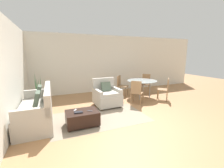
% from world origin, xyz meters
% --- Properties ---
extents(ground_plane, '(20.00, 20.00, 0.00)m').
position_xyz_m(ground_plane, '(0.00, 0.00, 0.00)').
color(ground_plane, '#A3754C').
extents(wall_back, '(12.00, 0.06, 2.75)m').
position_xyz_m(wall_back, '(0.00, 3.81, 1.38)').
color(wall_back, silver).
rests_on(wall_back, ground_plane).
extents(wall_left, '(0.06, 12.00, 2.75)m').
position_xyz_m(wall_left, '(-2.92, 1.50, 1.38)').
color(wall_left, silver).
rests_on(wall_left, ground_plane).
extents(area_rug, '(2.75, 1.62, 0.01)m').
position_xyz_m(area_rug, '(-0.73, 0.70, 0.00)').
color(area_rug, gray).
rests_on(area_rug, ground_plane).
extents(couch, '(0.82, 2.01, 0.97)m').
position_xyz_m(couch, '(-2.39, 1.09, 0.33)').
color(couch, '#B2ADA3').
rests_on(couch, ground_plane).
extents(armchair, '(0.89, 0.91, 0.98)m').
position_xyz_m(armchair, '(-0.17, 1.63, 0.37)').
color(armchair, '#B2ADA3').
rests_on(armchair, ground_plane).
extents(ottoman, '(0.82, 0.59, 0.38)m').
position_xyz_m(ottoman, '(-1.30, 0.42, 0.21)').
color(ottoman, black).
rests_on(ottoman, ground_plane).
extents(book_stack, '(0.22, 0.14, 0.03)m').
position_xyz_m(book_stack, '(-1.40, 0.36, 0.40)').
color(book_stack, black).
rests_on(book_stack, ottoman).
extents(tv_remote_primary, '(0.11, 0.14, 0.01)m').
position_xyz_m(tv_remote_primary, '(-1.45, 0.58, 0.39)').
color(tv_remote_primary, '#B7B7BC').
rests_on(tv_remote_primary, ottoman).
extents(tv_remote_secondary, '(0.14, 0.13, 0.01)m').
position_xyz_m(tv_remote_secondary, '(-1.10, 0.37, 0.39)').
color(tv_remote_secondary, '#333338').
rests_on(tv_remote_secondary, ottoman).
extents(potted_plant, '(0.43, 0.43, 1.27)m').
position_xyz_m(potted_plant, '(-2.45, 2.49, 0.22)').
color(potted_plant, brown).
rests_on(potted_plant, ground_plane).
extents(dining_table, '(1.25, 1.25, 0.75)m').
position_xyz_m(dining_table, '(1.58, 2.02, 0.68)').
color(dining_table, '#99A8AD').
rests_on(dining_table, ground_plane).
extents(dining_chair_near_left, '(0.59, 0.59, 0.90)m').
position_xyz_m(dining_chair_near_left, '(0.91, 1.35, 0.52)').
color(dining_chair_near_left, '#93704C').
rests_on(dining_chair_near_left, ground_plane).
extents(dining_chair_near_right, '(0.59, 0.59, 0.90)m').
position_xyz_m(dining_chair_near_right, '(2.25, 1.35, 0.52)').
color(dining_chair_near_right, '#93704C').
rests_on(dining_chair_near_right, ground_plane).
extents(dining_chair_far_left, '(0.59, 0.59, 0.90)m').
position_xyz_m(dining_chair_far_left, '(0.91, 2.68, 0.52)').
color(dining_chair_far_left, '#93704C').
rests_on(dining_chair_far_left, ground_plane).
extents(dining_chair_far_right, '(0.59, 0.59, 0.90)m').
position_xyz_m(dining_chair_far_right, '(2.25, 2.68, 0.52)').
color(dining_chair_far_right, '#93704C').
rests_on(dining_chair_far_right, ground_plane).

